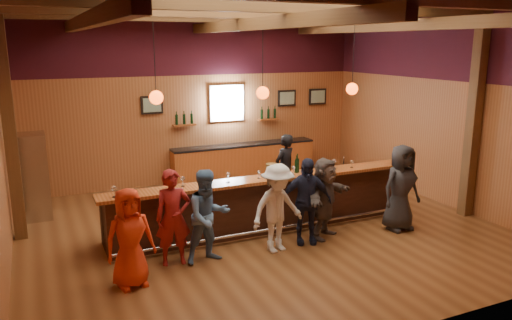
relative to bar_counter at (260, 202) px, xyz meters
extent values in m
plane|color=brown|center=(-0.02, -0.15, -0.52)|extent=(9.00, 9.00, 0.00)
cube|color=brown|center=(-0.02, 3.85, 1.73)|extent=(9.00, 0.04, 4.50)
cube|color=brown|center=(-0.02, -4.15, 1.73)|extent=(9.00, 0.04, 4.50)
cube|color=brown|center=(4.48, -0.15, 1.73)|extent=(0.04, 8.00, 4.50)
cube|color=#3A101A|center=(-0.02, 3.83, 3.13)|extent=(9.00, 0.01, 1.70)
cube|color=#3A101A|center=(4.46, -0.15, 3.13)|extent=(0.01, 8.00, 1.70)
cube|color=#4E3016|center=(-4.37, 1.35, 1.73)|extent=(0.22, 0.22, 4.50)
cube|color=#4E3016|center=(4.33, -1.15, 1.73)|extent=(0.22, 0.22, 4.50)
cube|color=#4E3016|center=(-0.02, -1.15, 3.68)|extent=(8.80, 0.20, 0.25)
cube|color=#4E3016|center=(-0.02, 0.85, 3.68)|extent=(8.80, 0.20, 0.25)
cube|color=#4E3016|center=(-0.02, 2.85, 3.68)|extent=(8.80, 0.20, 0.25)
cube|color=#4E3016|center=(-3.02, -0.15, 3.43)|extent=(0.18, 7.80, 0.22)
cube|color=#4E3016|center=(-0.02, -0.15, 3.43)|extent=(0.18, 7.80, 0.22)
cube|color=#4E3016|center=(2.98, -0.15, 3.43)|extent=(0.18, 7.80, 0.22)
cube|color=black|center=(-0.02, -0.15, 0.00)|extent=(6.00, 0.60, 1.05)
cube|color=#97461B|center=(-0.02, -0.33, 0.56)|extent=(6.30, 0.50, 0.06)
cube|color=black|center=(-0.02, 0.23, 0.40)|extent=(6.00, 0.48, 0.05)
cube|color=black|center=(-0.02, 0.23, -0.07)|extent=(6.00, 0.48, 0.90)
cube|color=silver|center=(1.98, 0.23, 0.36)|extent=(0.45, 0.40, 0.14)
cube|color=silver|center=(2.48, 0.23, 0.36)|extent=(0.45, 0.40, 0.14)
cylinder|color=silver|center=(-0.02, -0.57, -0.37)|extent=(6.00, 0.06, 0.06)
cube|color=#97461B|center=(1.18, 3.57, -0.07)|extent=(4.00, 0.50, 0.90)
cube|color=black|center=(1.18, 3.57, 0.40)|extent=(4.00, 0.52, 0.05)
cube|color=silver|center=(0.78, 3.80, 1.53)|extent=(0.95, 0.08, 0.95)
cube|color=white|center=(0.78, 3.75, 1.53)|extent=(0.78, 0.01, 0.78)
cube|color=black|center=(-1.22, 3.79, 1.58)|extent=(0.55, 0.04, 0.45)
cube|color=silver|center=(-1.22, 3.77, 1.58)|extent=(0.45, 0.01, 0.35)
cube|color=black|center=(2.58, 3.79, 1.58)|extent=(0.55, 0.04, 0.45)
cube|color=silver|center=(2.58, 3.77, 1.58)|extent=(0.45, 0.01, 0.35)
cube|color=black|center=(3.58, 3.79, 1.58)|extent=(0.55, 0.04, 0.45)
cube|color=silver|center=(3.58, 3.77, 1.58)|extent=(0.45, 0.01, 0.35)
cube|color=#97461B|center=(-0.42, 3.73, 1.03)|extent=(0.60, 0.18, 0.04)
cylinder|color=black|center=(-0.62, 3.73, 1.18)|extent=(0.07, 0.07, 0.26)
cylinder|color=black|center=(-0.42, 3.73, 1.18)|extent=(0.07, 0.07, 0.26)
cylinder|color=black|center=(-0.22, 3.73, 1.18)|extent=(0.07, 0.07, 0.26)
cube|color=#97461B|center=(1.98, 3.73, 1.03)|extent=(0.60, 0.18, 0.04)
cylinder|color=black|center=(1.78, 3.73, 1.18)|extent=(0.07, 0.07, 0.26)
cylinder|color=black|center=(1.98, 3.73, 1.18)|extent=(0.07, 0.07, 0.26)
cylinder|color=black|center=(2.18, 3.73, 1.18)|extent=(0.07, 0.07, 0.26)
cylinder|color=black|center=(-2.02, -0.15, 2.80)|extent=(0.01, 0.01, 1.25)
sphere|color=#FF470C|center=(-2.02, -0.15, 2.18)|extent=(0.24, 0.24, 0.24)
cylinder|color=black|center=(-0.02, -0.15, 2.80)|extent=(0.01, 0.01, 1.25)
sphere|color=#FF470C|center=(-0.02, -0.15, 2.18)|extent=(0.24, 0.24, 0.24)
cylinder|color=black|center=(1.98, -0.15, 2.80)|extent=(0.01, 0.01, 1.25)
sphere|color=#FF470C|center=(1.98, -0.15, 2.18)|extent=(0.24, 0.24, 0.24)
cube|color=silver|center=(-4.12, 2.45, 0.38)|extent=(0.70, 0.70, 1.80)
imported|color=red|center=(-2.82, -1.46, 0.25)|extent=(0.83, 0.62, 1.54)
imported|color=maroon|center=(-2.01, -0.95, 0.29)|extent=(0.63, 0.45, 1.61)
imported|color=#5178A3|center=(-1.46, -1.11, 0.28)|extent=(0.83, 0.68, 1.60)
imported|color=silver|center=(-0.22, -1.20, 0.27)|extent=(1.11, 0.76, 1.59)
imported|color=#1B2037|center=(0.42, -1.08, 0.28)|extent=(1.02, 0.67, 1.61)
imported|color=#544943|center=(0.89, -0.98, 0.25)|extent=(1.46, 1.14, 1.55)
imported|color=#272729|center=(2.45, -1.25, 0.33)|extent=(0.86, 0.57, 1.71)
imported|color=black|center=(1.18, 1.19, 0.28)|extent=(0.69, 0.58, 1.61)
cylinder|color=brown|center=(0.11, -0.31, 0.71)|extent=(0.23, 0.23, 0.25)
cylinder|color=black|center=(0.71, -0.22, 0.73)|extent=(0.08, 0.08, 0.28)
cylinder|color=black|center=(0.71, -0.22, 0.91)|extent=(0.03, 0.03, 0.10)
cylinder|color=black|center=(0.68, -0.24, 0.72)|extent=(0.07, 0.07, 0.26)
cylinder|color=black|center=(0.68, -0.24, 0.89)|extent=(0.03, 0.03, 0.09)
cylinder|color=silver|center=(-2.85, -0.40, 0.59)|extent=(0.08, 0.08, 0.01)
cylinder|color=silver|center=(-2.85, -0.40, 0.65)|extent=(0.01, 0.01, 0.11)
sphere|color=silver|center=(-2.85, -0.40, 0.74)|extent=(0.09, 0.09, 0.09)
cylinder|color=silver|center=(-1.84, -0.32, 0.59)|extent=(0.07, 0.07, 0.01)
cylinder|color=silver|center=(-1.84, -0.32, 0.65)|extent=(0.01, 0.01, 0.10)
sphere|color=silver|center=(-1.84, -0.32, 0.73)|extent=(0.08, 0.08, 0.08)
cylinder|color=silver|center=(-1.63, -0.25, 0.59)|extent=(0.07, 0.07, 0.01)
cylinder|color=silver|center=(-1.63, -0.25, 0.65)|extent=(0.01, 0.01, 0.10)
sphere|color=silver|center=(-1.63, -0.25, 0.73)|extent=(0.08, 0.08, 0.08)
cylinder|color=silver|center=(-0.80, -0.35, 0.59)|extent=(0.07, 0.07, 0.01)
cylinder|color=silver|center=(-0.80, -0.35, 0.65)|extent=(0.01, 0.01, 0.11)
sphere|color=silver|center=(-0.80, -0.35, 0.74)|extent=(0.09, 0.09, 0.09)
cylinder|color=silver|center=(-0.17, -0.32, 0.59)|extent=(0.06, 0.06, 0.01)
cylinder|color=silver|center=(-0.17, -0.32, 0.64)|extent=(0.01, 0.01, 0.09)
sphere|color=silver|center=(-0.17, -0.32, 0.71)|extent=(0.07, 0.07, 0.07)
cylinder|color=silver|center=(0.56, -0.33, 0.59)|extent=(0.07, 0.07, 0.01)
cylinder|color=silver|center=(0.56, -0.33, 0.64)|extent=(0.01, 0.01, 0.10)
sphere|color=silver|center=(0.56, -0.33, 0.72)|extent=(0.08, 0.08, 0.08)
cylinder|color=silver|center=(1.57, -0.22, 0.59)|extent=(0.07, 0.07, 0.01)
cylinder|color=silver|center=(1.57, -0.22, 0.65)|extent=(0.01, 0.01, 0.10)
sphere|color=silver|center=(1.57, -0.22, 0.73)|extent=(0.08, 0.08, 0.08)
cylinder|color=silver|center=(1.91, -0.35, 0.59)|extent=(0.06, 0.06, 0.01)
cylinder|color=silver|center=(1.91, -0.35, 0.64)|extent=(0.01, 0.01, 0.09)
sphere|color=silver|center=(1.91, -0.35, 0.71)|extent=(0.07, 0.07, 0.07)
camera|label=1|loc=(-3.98, -8.58, 3.08)|focal=35.00mm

